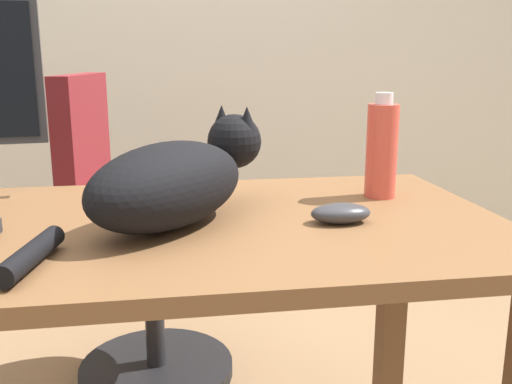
% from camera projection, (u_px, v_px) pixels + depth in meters
% --- Properties ---
extents(desk, '(1.56, 0.68, 0.70)m').
position_uv_depth(desk, '(81.00, 277.00, 1.05)').
color(desk, brown).
rests_on(desk, ground_plane).
extents(office_chair, '(0.49, 0.48, 0.94)m').
position_uv_depth(office_chair, '(135.00, 252.00, 1.76)').
color(office_chair, black).
rests_on(office_chair, ground_plane).
extents(cat, '(0.42, 0.48, 0.20)m').
position_uv_depth(cat, '(176.00, 179.00, 1.02)').
color(cat, black).
rests_on(cat, desk).
extents(computer_mouse, '(0.11, 0.06, 0.04)m').
position_uv_depth(computer_mouse, '(341.00, 213.00, 1.04)').
color(computer_mouse, '#333338').
rests_on(computer_mouse, desk).
extents(spray_bottle, '(0.07, 0.07, 0.22)m').
position_uv_depth(spray_bottle, '(382.00, 149.00, 1.22)').
color(spray_bottle, '#D84C3D').
rests_on(spray_bottle, desk).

